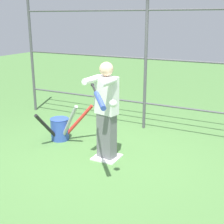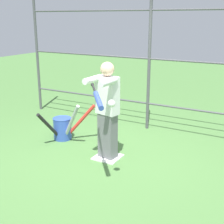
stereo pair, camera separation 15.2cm
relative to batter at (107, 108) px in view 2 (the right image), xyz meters
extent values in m
plane|color=#4C7A3D|center=(0.00, -0.02, -0.83)|extent=(24.00, 24.00, 0.00)
cube|color=white|center=(0.00, -0.02, -0.82)|extent=(0.40, 0.40, 0.02)
cylinder|color=#4C4C51|center=(0.00, -1.62, 0.58)|extent=(0.06, 0.06, 2.82)
cylinder|color=#4C4C51|center=(2.83, -1.62, 0.58)|extent=(0.06, 0.06, 2.82)
cylinder|color=#4C4C51|center=(0.00, -1.62, -0.31)|extent=(5.66, 0.04, 0.04)
cylinder|color=#4C4C51|center=(0.00, -1.62, 0.58)|extent=(5.66, 0.04, 0.04)
cylinder|color=#4C4C51|center=(0.00, -1.62, 1.47)|extent=(5.66, 0.04, 0.04)
cube|color=slate|center=(0.00, -0.02, -0.46)|extent=(0.30, 0.22, 0.74)
cube|color=white|center=(0.00, -0.02, 0.20)|extent=(0.37, 0.25, 0.58)
sphere|color=beige|center=(0.00, -0.02, 0.60)|extent=(0.21, 0.21, 0.21)
cylinder|color=white|center=(-0.15, 0.22, 0.46)|extent=(0.09, 0.41, 0.09)
cylinder|color=white|center=(0.15, 0.16, 0.46)|extent=(0.09, 0.41, 0.09)
sphere|color=black|center=(0.00, 0.40, 0.44)|extent=(0.05, 0.05, 0.05)
cylinder|color=black|center=(-0.10, 0.52, 0.42)|extent=(0.23, 0.26, 0.08)
cylinder|color=#334CB2|center=(-0.35, 0.82, 0.36)|extent=(0.36, 0.41, 0.13)
sphere|color=white|center=(-0.50, 0.75, 0.32)|extent=(0.10, 0.10, 0.10)
cylinder|color=#3351B2|center=(1.14, -0.32, -0.63)|extent=(0.33, 0.33, 0.40)
torus|color=#3351B2|center=(1.14, -0.32, -0.43)|extent=(0.34, 0.34, 0.01)
cylinder|color=#B2B2B7|center=(0.85, -0.20, -0.43)|extent=(0.53, 0.26, 0.75)
cylinder|color=black|center=(1.17, 0.00, -0.51)|extent=(0.11, 0.55, 0.61)
cylinder|color=red|center=(0.82, -0.43, -0.48)|extent=(0.58, 0.25, 0.67)
camera|label=1|loc=(-2.17, 4.03, 1.33)|focal=50.00mm
camera|label=2|loc=(-2.31, 3.96, 1.33)|focal=50.00mm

